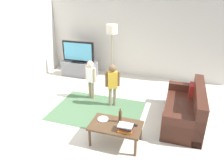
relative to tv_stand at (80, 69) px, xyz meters
name	(u,v)px	position (x,y,z in m)	size (l,w,h in m)	color
ground	(104,119)	(1.73, -2.30, -0.24)	(7.80, 7.80, 0.00)	beige
wall_back	(134,36)	(1.73, 0.70, 1.11)	(6.00, 0.12, 2.70)	silver
area_rug	(97,110)	(1.43, -1.99, -0.24)	(2.20, 1.60, 0.01)	#4C724C
tv_stand	(80,69)	(0.00, 0.00, 0.00)	(1.20, 0.44, 0.50)	slate
tv	(78,52)	(0.00, -0.02, 0.60)	(1.10, 0.28, 0.71)	black
couch	(187,111)	(3.54, -1.81, 0.05)	(0.80, 1.80, 0.86)	#472319
floor_lamp	(112,32)	(1.12, 0.15, 1.30)	(0.36, 0.36, 1.78)	#262626
child_near_tv	(91,76)	(1.03, -1.39, 0.41)	(0.34, 0.20, 1.08)	gray
child_center	(112,82)	(1.71, -1.61, 0.43)	(0.35, 0.22, 1.12)	gray
coffee_table	(116,127)	(2.23, -3.00, 0.13)	(1.00, 0.60, 0.42)	#513823
book_stack	(126,128)	(2.45, -3.13, 0.24)	(0.29, 0.23, 0.12)	orange
bottle	(120,116)	(2.28, -2.88, 0.30)	(0.06, 0.06, 0.30)	#4C3319
tv_remote	(133,124)	(2.55, -2.90, 0.19)	(0.17, 0.05, 0.02)	black
plate	(103,119)	(1.93, -2.90, 0.18)	(0.22, 0.22, 0.02)	white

